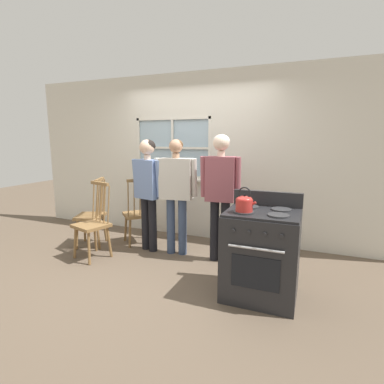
% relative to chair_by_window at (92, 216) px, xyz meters
% --- Properties ---
extents(ground_plane, '(16.00, 16.00, 0.00)m').
position_rel_chair_by_window_xyz_m(ground_plane, '(1.34, -0.35, -0.47)').
color(ground_plane, brown).
extents(wall_back, '(6.40, 0.16, 2.70)m').
position_rel_chair_by_window_xyz_m(wall_back, '(1.37, 1.05, 0.87)').
color(wall_back, silver).
rests_on(wall_back, ground_plane).
extents(chair_by_window, '(0.53, 0.54, 1.06)m').
position_rel_chair_by_window_xyz_m(chair_by_window, '(0.00, 0.00, 0.00)').
color(chair_by_window, olive).
rests_on(chair_by_window, ground_plane).
extents(chair_near_wall, '(0.58, 0.58, 1.06)m').
position_rel_chair_by_window_xyz_m(chair_near_wall, '(0.62, 0.35, 0.00)').
color(chair_near_wall, olive).
rests_on(chair_near_wall, ground_plane).
extents(chair_center_cluster, '(0.52, 0.50, 1.06)m').
position_rel_chair_by_window_xyz_m(chair_center_cluster, '(0.34, -0.38, 0.00)').
color(chair_center_cluster, olive).
rests_on(chair_center_cluster, ground_plane).
extents(person_elderly_left, '(0.54, 0.29, 1.64)m').
position_rel_chair_by_window_xyz_m(person_elderly_left, '(0.92, 0.16, 0.53)').
color(person_elderly_left, black).
rests_on(person_elderly_left, ground_plane).
extents(person_teen_center, '(0.61, 0.27, 1.64)m').
position_rel_chair_by_window_xyz_m(person_teen_center, '(1.36, 0.18, 0.52)').
color(person_teen_center, '#384766').
rests_on(person_teen_center, ground_plane).
extents(person_adult_right, '(0.54, 0.25, 1.71)m').
position_rel_chair_by_window_xyz_m(person_adult_right, '(2.01, 0.18, 0.57)').
color(person_adult_right, black).
rests_on(person_adult_right, ground_plane).
extents(stove, '(0.74, 0.68, 1.08)m').
position_rel_chair_by_window_xyz_m(stove, '(2.69, -0.56, 0.00)').
color(stove, '#232326').
rests_on(stove, ground_plane).
extents(kettle, '(0.21, 0.17, 0.25)m').
position_rel_chair_by_window_xyz_m(kettle, '(2.52, -0.69, 0.55)').
color(kettle, red).
rests_on(kettle, stove).
extents(potted_plant, '(0.16, 0.16, 0.32)m').
position_rel_chair_by_window_xyz_m(potted_plant, '(1.06, 0.96, 0.61)').
color(potted_plant, '#935B3D').
rests_on(potted_plant, wall_back).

